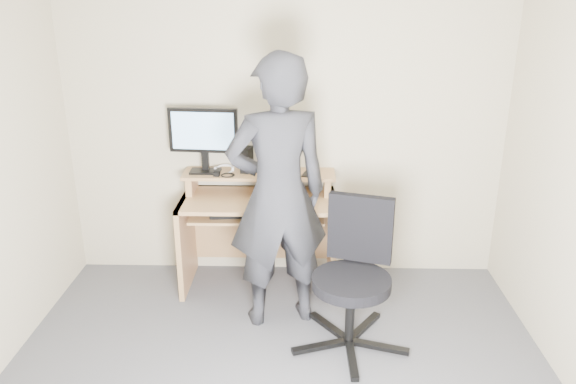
{
  "coord_description": "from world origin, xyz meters",
  "views": [
    {
      "loc": [
        0.14,
        -2.61,
        2.29
      ],
      "look_at": [
        0.04,
        1.05,
        0.95
      ],
      "focal_mm": 35.0,
      "sensor_mm": 36.0,
      "label": 1
    }
  ],
  "objects_px": {
    "person": "(278,195)",
    "desk": "(259,218)",
    "monitor": "(203,135)",
    "office_chair": "(354,270)"
  },
  "relations": [
    {
      "from": "person",
      "to": "desk",
      "type": "bearing_deg",
      "value": -88.52
    },
    {
      "from": "desk",
      "to": "office_chair",
      "type": "xyz_separation_m",
      "value": [
        0.69,
        -0.84,
        -0.01
      ]
    },
    {
      "from": "office_chair",
      "to": "monitor",
      "type": "bearing_deg",
      "value": 157.7
    },
    {
      "from": "monitor",
      "to": "person",
      "type": "distance_m",
      "value": 0.91
    },
    {
      "from": "desk",
      "to": "office_chair",
      "type": "height_order",
      "value": "office_chair"
    },
    {
      "from": "office_chair",
      "to": "person",
      "type": "xyz_separation_m",
      "value": [
        -0.51,
        0.27,
        0.43
      ]
    },
    {
      "from": "office_chair",
      "to": "person",
      "type": "distance_m",
      "value": 0.72
    },
    {
      "from": "desk",
      "to": "office_chair",
      "type": "bearing_deg",
      "value": -50.65
    },
    {
      "from": "monitor",
      "to": "office_chair",
      "type": "xyz_separation_m",
      "value": [
        1.11,
        -0.91,
        -0.68
      ]
    },
    {
      "from": "desk",
      "to": "monitor",
      "type": "height_order",
      "value": "monitor"
    }
  ]
}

